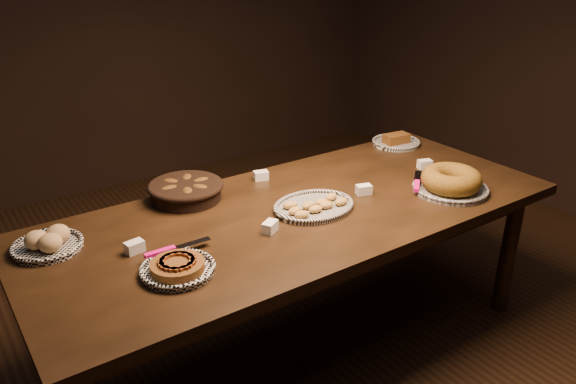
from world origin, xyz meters
TOP-DOWN VIEW (x-y plane):
  - ground at (0.00, 0.00)m, footprint 5.00×5.00m
  - buffet_table at (0.00, 0.00)m, footprint 2.40×1.00m
  - apple_tart_plate at (-0.67, -0.18)m, footprint 0.33×0.27m
  - madeleine_platter at (0.05, -0.04)m, footprint 0.37×0.31m
  - bundt_cake_plate at (0.70, -0.25)m, footprint 0.37×0.41m
  - croissant_basket at (-0.37, 0.38)m, footprint 0.41×0.41m
  - bread_roll_plate at (-1.01, 0.26)m, footprint 0.27×0.27m
  - loaf_plate at (0.97, 0.38)m, footprint 0.28×0.28m
  - tent_cards at (0.05, 0.06)m, footprint 1.64×0.56m

SIDE VIEW (x-z plane):
  - ground at x=0.00m, z-range 0.00..0.00m
  - buffet_table at x=0.00m, z-range 0.30..1.05m
  - madeleine_platter at x=0.05m, z-range 0.74..0.79m
  - loaf_plate at x=0.97m, z-range 0.74..0.80m
  - apple_tart_plate at x=-0.67m, z-range 0.74..0.80m
  - tent_cards at x=0.05m, z-range 0.75..0.79m
  - bread_roll_plate at x=-1.01m, z-range 0.74..0.82m
  - bundt_cake_plate at x=0.70m, z-range 0.74..0.85m
  - croissant_basket at x=-0.37m, z-range 0.76..0.84m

